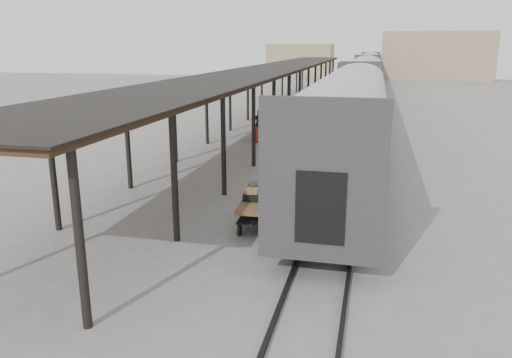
{
  "coord_description": "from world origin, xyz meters",
  "views": [
    {
      "loc": [
        4.31,
        -15.35,
        5.81
      ],
      "look_at": [
        0.79,
        -0.5,
        1.7
      ],
      "focal_mm": 35.0,
      "sensor_mm": 36.0,
      "label": 1
    }
  ],
  "objects_px": {
    "luggage_tug": "(265,133)",
    "pedestrian": "(260,124)",
    "baggage_cart": "(260,207)",
    "porter": "(264,184)"
  },
  "relations": [
    {
      "from": "luggage_tug",
      "to": "porter",
      "type": "xyz_separation_m",
      "value": [
        3.32,
        -15.43,
        1.1
      ]
    },
    {
      "from": "luggage_tug",
      "to": "pedestrian",
      "type": "distance_m",
      "value": 0.96
    },
    {
      "from": "baggage_cart",
      "to": "porter",
      "type": "bearing_deg",
      "value": -72.52
    },
    {
      "from": "baggage_cart",
      "to": "luggage_tug",
      "type": "relative_size",
      "value": 1.62
    },
    {
      "from": "baggage_cart",
      "to": "luggage_tug",
      "type": "xyz_separation_m",
      "value": [
        -3.07,
        14.78,
        -0.11
      ]
    },
    {
      "from": "baggage_cart",
      "to": "luggage_tug",
      "type": "bearing_deg",
      "value": 98.16
    },
    {
      "from": "luggage_tug",
      "to": "baggage_cart",
      "type": "bearing_deg",
      "value": -59.65
    },
    {
      "from": "luggage_tug",
      "to": "pedestrian",
      "type": "bearing_deg",
      "value": 145.05
    },
    {
      "from": "luggage_tug",
      "to": "porter",
      "type": "distance_m",
      "value": 15.82
    },
    {
      "from": "baggage_cart",
      "to": "pedestrian",
      "type": "height_order",
      "value": "pedestrian"
    }
  ]
}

